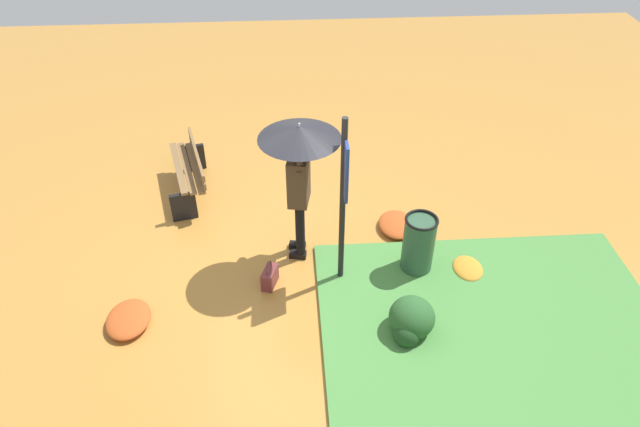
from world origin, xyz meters
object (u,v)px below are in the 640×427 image
Objects in this scene: person_with_umbrella at (299,157)px; park_bench at (190,170)px; trash_bin at (418,245)px; info_sign_post at (344,185)px; handbag at (270,277)px.

person_with_umbrella is 1.43× the size of park_bench.
trash_bin reaches higher than park_bench.
info_sign_post reaches higher than trash_bin.
person_with_umbrella is 2.49m from park_bench.
person_with_umbrella is at bearing 140.16° from handbag.
park_bench is at bearing -121.68° from trash_bin.
park_bench is at bearing -134.07° from person_with_umbrella.
info_sign_post is 6.22× the size of handbag.
person_with_umbrella is 2.45× the size of trash_bin.
info_sign_post is at bearing 47.78° from person_with_umbrella.
handbag is at bearing -39.84° from person_with_umbrella.
person_with_umbrella is 5.53× the size of handbag.
park_bench is 3.58m from trash_bin.
person_with_umbrella is at bearing -103.19° from trash_bin.
park_bench is 1.71× the size of trash_bin.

